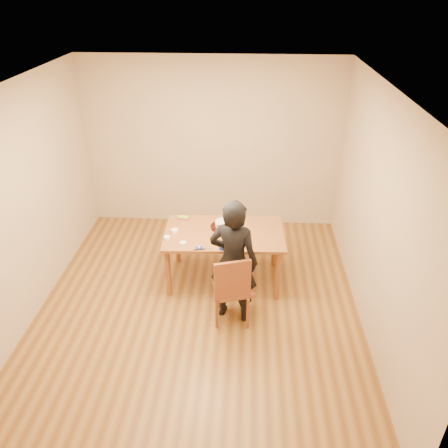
# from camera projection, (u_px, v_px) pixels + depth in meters

# --- Properties ---
(room_shell) EXTENTS (4.00, 4.50, 2.70)m
(room_shell) POSITION_uv_depth(u_px,v_px,m) (199.00, 199.00, 5.17)
(room_shell) COLOR brown
(room_shell) RESTS_ON ground
(dining_table) EXTENTS (1.58, 0.98, 0.04)m
(dining_table) POSITION_uv_depth(u_px,v_px,m) (224.00, 233.00, 5.69)
(dining_table) COLOR brown
(dining_table) RESTS_ON floor
(dining_chair) EXTENTS (0.53, 0.53, 0.04)m
(dining_chair) POSITION_uv_depth(u_px,v_px,m) (233.00, 288.00, 5.15)
(dining_chair) COLOR brown
(dining_chair) RESTS_ON floor
(cake_plate) EXTENTS (0.32, 0.32, 0.02)m
(cake_plate) POSITION_uv_depth(u_px,v_px,m) (223.00, 227.00, 5.78)
(cake_plate) COLOR red
(cake_plate) RESTS_ON dining_table
(cake) EXTENTS (0.20, 0.20, 0.06)m
(cake) POSITION_uv_depth(u_px,v_px,m) (223.00, 224.00, 5.76)
(cake) COLOR white
(cake) RESTS_ON cake_plate
(frosting_dome) EXTENTS (0.20, 0.20, 0.03)m
(frosting_dome) POSITION_uv_depth(u_px,v_px,m) (223.00, 221.00, 5.74)
(frosting_dome) COLOR white
(frosting_dome) RESTS_ON cake
(frosting_tub) EXTENTS (0.09, 0.09, 0.08)m
(frosting_tub) POSITION_uv_depth(u_px,v_px,m) (223.00, 247.00, 5.30)
(frosting_tub) COLOR white
(frosting_tub) RESTS_ON dining_table
(frosting_lid) EXTENTS (0.09, 0.09, 0.01)m
(frosting_lid) POSITION_uv_depth(u_px,v_px,m) (199.00, 248.00, 5.35)
(frosting_lid) COLOR navy
(frosting_lid) RESTS_ON dining_table
(frosting_dollop) EXTENTS (0.04, 0.04, 0.02)m
(frosting_dollop) POSITION_uv_depth(u_px,v_px,m) (199.00, 247.00, 5.35)
(frosting_dollop) COLOR white
(frosting_dollop) RESTS_ON frosting_lid
(ramekin_green) EXTENTS (0.08, 0.08, 0.04)m
(ramekin_green) POSITION_uv_depth(u_px,v_px,m) (183.00, 243.00, 5.41)
(ramekin_green) COLOR white
(ramekin_green) RESTS_ON dining_table
(ramekin_yellow) EXTENTS (0.09, 0.09, 0.04)m
(ramekin_yellow) POSITION_uv_depth(u_px,v_px,m) (174.00, 231.00, 5.66)
(ramekin_yellow) COLOR white
(ramekin_yellow) RESTS_ON dining_table
(ramekin_multi) EXTENTS (0.08, 0.08, 0.04)m
(ramekin_multi) POSITION_uv_depth(u_px,v_px,m) (167.00, 238.00, 5.52)
(ramekin_multi) COLOR white
(ramekin_multi) RESTS_ON dining_table
(candy_box_pink) EXTENTS (0.13, 0.09, 0.02)m
(candy_box_pink) POSITION_uv_depth(u_px,v_px,m) (184.00, 219.00, 5.98)
(candy_box_pink) COLOR #C92FA1
(candy_box_pink) RESTS_ON dining_table
(candy_box_green) EXTENTS (0.15, 0.09, 0.02)m
(candy_box_green) POSITION_uv_depth(u_px,v_px,m) (184.00, 217.00, 5.97)
(candy_box_green) COLOR green
(candy_box_green) RESTS_ON candy_box_pink
(spatula) EXTENTS (0.15, 0.05, 0.01)m
(spatula) POSITION_uv_depth(u_px,v_px,m) (199.00, 249.00, 5.32)
(spatula) COLOR black
(spatula) RESTS_ON dining_table
(person) EXTENTS (0.65, 0.51, 1.58)m
(person) POSITION_uv_depth(u_px,v_px,m) (233.00, 262.00, 5.02)
(person) COLOR black
(person) RESTS_ON floor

